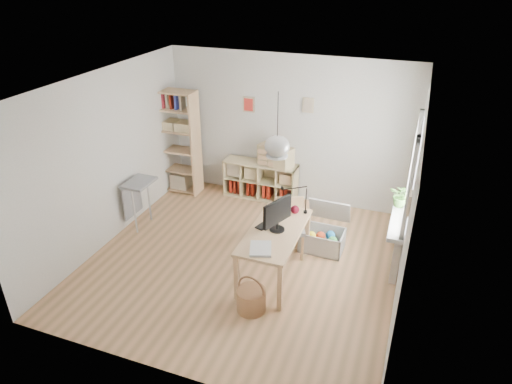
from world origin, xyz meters
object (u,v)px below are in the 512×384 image
(desk, at_px, (275,236))
(drawer_chest, at_px, (276,156))
(chair, at_px, (289,223))
(cube_shelf, at_px, (260,182))
(storage_chest, at_px, (324,235))
(tall_bookshelf, at_px, (177,138))
(monitor, at_px, (277,214))

(desk, relative_size, drawer_chest, 2.32)
(desk, xyz_separation_m, chair, (0.03, 0.63, -0.15))
(desk, xyz_separation_m, cube_shelf, (-1.02, 2.23, -0.36))
(chair, distance_m, storage_chest, 0.64)
(tall_bookshelf, distance_m, monitor, 3.25)
(chair, bearing_deg, monitor, -111.52)
(cube_shelf, distance_m, tall_bookshelf, 1.77)
(chair, bearing_deg, cube_shelf, 102.32)
(storage_chest, xyz_separation_m, drawer_chest, (-1.22, 1.26, 0.67))
(cube_shelf, bearing_deg, monitor, -64.77)
(tall_bookshelf, distance_m, storage_chest, 3.38)
(desk, bearing_deg, storage_chest, 60.95)
(cube_shelf, height_order, storage_chest, cube_shelf)
(drawer_chest, bearing_deg, storage_chest, -27.49)
(cube_shelf, height_order, drawer_chest, drawer_chest)
(tall_bookshelf, bearing_deg, monitor, -36.54)
(drawer_chest, bearing_deg, chair, -46.38)
(desk, distance_m, chair, 0.65)
(chair, relative_size, monitor, 1.74)
(monitor, height_order, drawer_chest, monitor)
(storage_chest, bearing_deg, tall_bookshelf, 163.12)
(chair, bearing_deg, drawer_chest, 94.36)
(tall_bookshelf, relative_size, drawer_chest, 3.10)
(tall_bookshelf, relative_size, chair, 2.24)
(tall_bookshelf, height_order, chair, tall_bookshelf)
(desk, bearing_deg, tall_bookshelf, 142.99)
(storage_chest, bearing_deg, cube_shelf, 141.07)
(monitor, bearing_deg, tall_bookshelf, 166.00)
(desk, height_order, cube_shelf, desk)
(cube_shelf, bearing_deg, drawer_chest, -7.48)
(storage_chest, bearing_deg, monitor, -117.20)
(monitor, distance_m, drawer_chest, 2.29)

